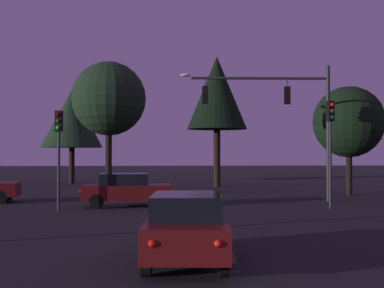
{
  "coord_description": "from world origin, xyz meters",
  "views": [
    {
      "loc": [
        -2.04,
        -6.7,
        2.38
      ],
      "look_at": [
        -0.37,
        17.32,
        2.88
      ],
      "focal_mm": 49.37,
      "sensor_mm": 36.0,
      "label": 1
    }
  ],
  "objects_px": {
    "traffic_signal_mast_arm": "(284,108)",
    "traffic_light_corner_right": "(59,140)",
    "tree_center_horizon": "(349,122)",
    "car_nearside_lane": "(186,226)",
    "tree_left_far": "(217,93)",
    "traffic_light_corner_left": "(330,133)",
    "car_crossing_left": "(126,189)",
    "tree_behind_sign": "(109,99)",
    "tree_right_cluster": "(72,118)"
  },
  "relations": [
    {
      "from": "traffic_light_corner_right",
      "to": "tree_behind_sign",
      "type": "xyz_separation_m",
      "value": [
        1.47,
        7.3,
        2.52
      ]
    },
    {
      "from": "car_crossing_left",
      "to": "tree_behind_sign",
      "type": "bearing_deg",
      "value": 102.99
    },
    {
      "from": "tree_left_far",
      "to": "car_crossing_left",
      "type": "bearing_deg",
      "value": -112.38
    },
    {
      "from": "car_nearside_lane",
      "to": "tree_left_far",
      "type": "height_order",
      "value": "tree_left_far"
    },
    {
      "from": "traffic_light_corner_right",
      "to": "traffic_light_corner_left",
      "type": "bearing_deg",
      "value": -0.59
    },
    {
      "from": "car_nearside_lane",
      "to": "tree_behind_sign",
      "type": "bearing_deg",
      "value": 100.27
    },
    {
      "from": "traffic_signal_mast_arm",
      "to": "tree_left_far",
      "type": "xyz_separation_m",
      "value": [
        -2.01,
        12.36,
        2.18
      ]
    },
    {
      "from": "car_crossing_left",
      "to": "traffic_light_corner_left",
      "type": "bearing_deg",
      "value": -11.27
    },
    {
      "from": "car_nearside_lane",
      "to": "tree_behind_sign",
      "type": "xyz_separation_m",
      "value": [
        -3.33,
        18.39,
        4.75
      ]
    },
    {
      "from": "tree_behind_sign",
      "to": "tree_right_cluster",
      "type": "xyz_separation_m",
      "value": [
        -4.29,
        14.29,
        -0.13
      ]
    },
    {
      "from": "traffic_signal_mast_arm",
      "to": "tree_behind_sign",
      "type": "bearing_deg",
      "value": 158.44
    },
    {
      "from": "car_crossing_left",
      "to": "tree_behind_sign",
      "type": "xyz_separation_m",
      "value": [
        -1.3,
        5.62,
        4.75
      ]
    },
    {
      "from": "tree_behind_sign",
      "to": "tree_center_horizon",
      "type": "distance_m",
      "value": 14.13
    },
    {
      "from": "car_nearside_lane",
      "to": "tree_center_horizon",
      "type": "distance_m",
      "value": 21.88
    },
    {
      "from": "traffic_light_corner_right",
      "to": "tree_center_horizon",
      "type": "distance_m",
      "value": 17.37
    },
    {
      "from": "tree_behind_sign",
      "to": "car_nearside_lane",
      "type": "bearing_deg",
      "value": -79.73
    },
    {
      "from": "tree_center_horizon",
      "to": "tree_right_cluster",
      "type": "distance_m",
      "value": 23.09
    },
    {
      "from": "traffic_light_corner_left",
      "to": "tree_left_far",
      "type": "distance_m",
      "value": 16.84
    },
    {
      "from": "traffic_signal_mast_arm",
      "to": "car_nearside_lane",
      "type": "height_order",
      "value": "traffic_signal_mast_arm"
    },
    {
      "from": "tree_left_far",
      "to": "tree_center_horizon",
      "type": "relative_size",
      "value": 1.51
    },
    {
      "from": "tree_center_horizon",
      "to": "tree_behind_sign",
      "type": "bearing_deg",
      "value": -178.62
    },
    {
      "from": "traffic_signal_mast_arm",
      "to": "tree_right_cluster",
      "type": "relative_size",
      "value": 0.97
    },
    {
      "from": "car_nearside_lane",
      "to": "traffic_signal_mast_arm",
      "type": "bearing_deg",
      "value": 68.27
    },
    {
      "from": "car_crossing_left",
      "to": "tree_center_horizon",
      "type": "height_order",
      "value": "tree_center_horizon"
    },
    {
      "from": "tree_center_horizon",
      "to": "car_nearside_lane",
      "type": "bearing_deg",
      "value": -119.82
    },
    {
      "from": "car_nearside_lane",
      "to": "tree_right_cluster",
      "type": "height_order",
      "value": "tree_right_cluster"
    },
    {
      "from": "car_crossing_left",
      "to": "tree_center_horizon",
      "type": "distance_m",
      "value": 14.53
    },
    {
      "from": "traffic_signal_mast_arm",
      "to": "tree_behind_sign",
      "type": "relative_size",
      "value": 1.0
    },
    {
      "from": "traffic_signal_mast_arm",
      "to": "traffic_light_corner_right",
      "type": "relative_size",
      "value": 1.8
    },
    {
      "from": "traffic_signal_mast_arm",
      "to": "tree_left_far",
      "type": "relative_size",
      "value": 0.79
    },
    {
      "from": "traffic_signal_mast_arm",
      "to": "tree_left_far",
      "type": "bearing_deg",
      "value": 99.25
    },
    {
      "from": "traffic_signal_mast_arm",
      "to": "tree_center_horizon",
      "type": "height_order",
      "value": "traffic_signal_mast_arm"
    },
    {
      "from": "traffic_light_corner_right",
      "to": "tree_behind_sign",
      "type": "distance_m",
      "value": 7.86
    },
    {
      "from": "tree_left_far",
      "to": "traffic_light_corner_left",
      "type": "bearing_deg",
      "value": -79.03
    },
    {
      "from": "car_nearside_lane",
      "to": "car_crossing_left",
      "type": "xyz_separation_m",
      "value": [
        -2.04,
        12.77,
        0.0
      ]
    },
    {
      "from": "car_crossing_left",
      "to": "tree_right_cluster",
      "type": "bearing_deg",
      "value": 105.67
    },
    {
      "from": "traffic_light_corner_right",
      "to": "car_nearside_lane",
      "type": "height_order",
      "value": "traffic_light_corner_right"
    },
    {
      "from": "traffic_signal_mast_arm",
      "to": "tree_behind_sign",
      "type": "xyz_separation_m",
      "value": [
        -9.21,
        3.64,
        0.78
      ]
    },
    {
      "from": "car_nearside_lane",
      "to": "tree_right_cluster",
      "type": "bearing_deg",
      "value": 103.13
    },
    {
      "from": "traffic_light_corner_right",
      "to": "tree_center_horizon",
      "type": "relative_size",
      "value": 0.66
    },
    {
      "from": "traffic_light_corner_right",
      "to": "tree_right_cluster",
      "type": "distance_m",
      "value": 21.9
    },
    {
      "from": "traffic_light_corner_left",
      "to": "traffic_light_corner_right",
      "type": "xyz_separation_m",
      "value": [
        -11.81,
        0.12,
        -0.32
      ]
    },
    {
      "from": "tree_center_horizon",
      "to": "car_crossing_left",
      "type": "bearing_deg",
      "value": -154.99
    },
    {
      "from": "traffic_signal_mast_arm",
      "to": "car_crossing_left",
      "type": "distance_m",
      "value": 9.08
    },
    {
      "from": "car_crossing_left",
      "to": "tree_center_horizon",
      "type": "relative_size",
      "value": 0.65
    },
    {
      "from": "traffic_light_corner_left",
      "to": "car_crossing_left",
      "type": "distance_m",
      "value": 9.56
    },
    {
      "from": "tree_center_horizon",
      "to": "tree_right_cluster",
      "type": "relative_size",
      "value": 0.82
    },
    {
      "from": "car_nearside_lane",
      "to": "tree_center_horizon",
      "type": "height_order",
      "value": "tree_center_horizon"
    },
    {
      "from": "tree_left_far",
      "to": "tree_behind_sign",
      "type": "bearing_deg",
      "value": -129.54
    },
    {
      "from": "car_nearside_lane",
      "to": "tree_center_horizon",
      "type": "bearing_deg",
      "value": 60.18
    }
  ]
}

